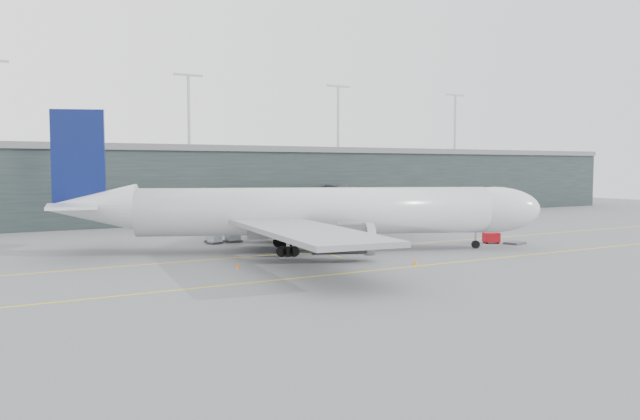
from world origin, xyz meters
TOP-DOWN VIEW (x-y plane):
  - ground at (0.00, 0.00)m, footprint 320.00×320.00m
  - taxiline_a at (0.00, -4.00)m, footprint 160.00×0.25m
  - taxiline_b at (0.00, -20.00)m, footprint 160.00×0.25m
  - taxiline_lead_main at (5.00, 20.00)m, footprint 0.25×60.00m
  - terminal at (-0.00, 58.00)m, footprint 240.00×36.00m
  - main_aircraft at (4.68, -3.40)m, footprint 61.56×56.79m
  - jet_bridge at (27.55, 25.36)m, footprint 18.26×45.73m
  - gse_cart at (31.02, -9.00)m, footprint 2.63×2.22m
  - baggage_dolly at (33.32, -11.31)m, footprint 3.12×2.71m
  - uld_a at (-3.73, 10.11)m, footprint 2.35×2.12m
  - uld_b at (-3.23, 12.47)m, footprint 2.78×2.52m
  - uld_c at (-0.79, 10.59)m, footprint 2.39×1.95m
  - cone_nose at (32.03, -7.37)m, footprint 0.49×0.49m
  - cone_wing_stbd at (9.13, -19.20)m, footprint 0.46×0.46m
  - cone_wing_port at (9.30, 12.51)m, footprint 0.48×0.48m
  - cone_tail at (-9.03, -11.55)m, footprint 0.42×0.42m

SIDE VIEW (x-z plane):
  - ground at x=0.00m, z-range 0.00..0.00m
  - taxiline_a at x=0.00m, z-range 0.00..0.02m
  - taxiline_b at x=0.00m, z-range 0.00..0.02m
  - taxiline_lead_main at x=5.00m, z-range 0.00..0.02m
  - baggage_dolly at x=33.32m, z-range 0.03..0.30m
  - cone_tail at x=-9.03m, z-range 0.00..0.67m
  - cone_wing_stbd at x=9.13m, z-range 0.00..0.73m
  - cone_wing_port at x=9.30m, z-range 0.00..0.76m
  - cone_nose at x=32.03m, z-range 0.00..0.78m
  - gse_cart at x=31.02m, z-range 0.09..1.62m
  - uld_a at x=-3.73m, z-range 0.04..1.81m
  - uld_b at x=-3.23m, z-range 0.05..2.12m
  - uld_c at x=-0.79m, z-range 0.05..2.14m
  - main_aircraft at x=4.68m, z-range -3.96..14.09m
  - jet_bridge at x=27.55m, z-range 1.79..8.97m
  - terminal at x=0.00m, z-range -6.88..22.12m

